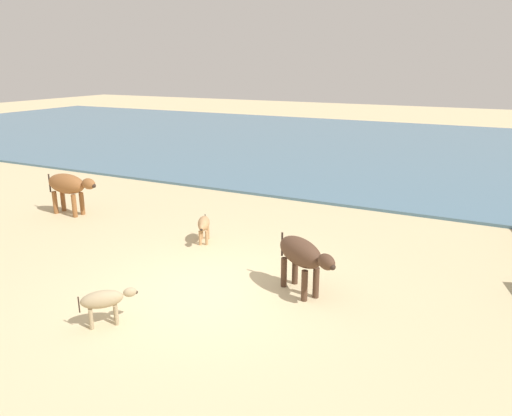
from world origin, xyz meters
TOP-DOWN VIEW (x-y plane):
  - ground at (0.00, 0.00)m, footprint 80.00×80.00m
  - sea_water at (0.00, 16.03)m, footprint 60.00×20.00m
  - cow_adult_dark at (1.44, 0.65)m, footprint 1.37×1.06m
  - calf_near_dun at (-0.80, -1.67)m, footprint 0.69×0.73m
  - calf_far_tan at (-1.38, 1.99)m, footprint 0.55×0.84m
  - cow_second_adult_brown at (-5.61, 2.20)m, footprint 1.66×0.49m

SIDE VIEW (x-z plane):
  - ground at x=0.00m, z-range 0.00..0.00m
  - sea_water at x=0.00m, z-range 0.00..0.08m
  - calf_near_dun at x=-0.80m, z-range 0.12..0.68m
  - calf_far_tan at x=-1.38m, z-range 0.13..0.70m
  - cow_adult_dark at x=1.44m, z-range 0.21..1.19m
  - cow_second_adult_brown at x=-5.61m, z-range 0.23..1.31m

